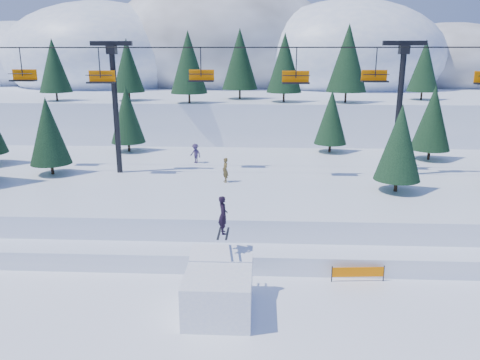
{
  "coord_description": "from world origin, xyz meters",
  "views": [
    {
      "loc": [
        2.58,
        -18.47,
        11.8
      ],
      "look_at": [
        1.39,
        6.0,
        5.2
      ],
      "focal_mm": 35.0,
      "sensor_mm": 36.0,
      "label": 1
    }
  ],
  "objects_px": {
    "chairlift": "(252,88)",
    "jump_kicker": "(219,288)",
    "banner_near": "(358,272)",
    "banner_far": "(426,261)"
  },
  "relations": [
    {
      "from": "chairlift",
      "to": "jump_kicker",
      "type": "bearing_deg",
      "value": -93.8
    },
    {
      "from": "jump_kicker",
      "to": "banner_near",
      "type": "height_order",
      "value": "jump_kicker"
    },
    {
      "from": "jump_kicker",
      "to": "banner_near",
      "type": "distance_m",
      "value": 7.9
    },
    {
      "from": "jump_kicker",
      "to": "banner_far",
      "type": "xyz_separation_m",
      "value": [
        11.24,
        4.89,
        -0.64
      ]
    },
    {
      "from": "banner_near",
      "to": "banner_far",
      "type": "xyz_separation_m",
      "value": [
        4.09,
        1.59,
        0.0
      ]
    },
    {
      "from": "banner_far",
      "to": "chairlift",
      "type": "bearing_deg",
      "value": 130.61
    },
    {
      "from": "banner_near",
      "to": "jump_kicker",
      "type": "bearing_deg",
      "value": -155.21
    },
    {
      "from": "jump_kicker",
      "to": "chairlift",
      "type": "height_order",
      "value": "chairlift"
    },
    {
      "from": "jump_kicker",
      "to": "chairlift",
      "type": "distance_m",
      "value": 18.62
    },
    {
      "from": "chairlift",
      "to": "banner_far",
      "type": "xyz_separation_m",
      "value": [
        10.13,
        -11.81,
        -8.78
      ]
    }
  ]
}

